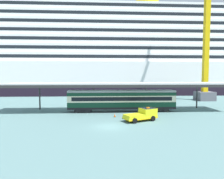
# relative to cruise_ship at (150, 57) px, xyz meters

# --- Properties ---
(ground_plane) EXTENTS (400.00, 400.00, 0.00)m
(ground_plane) POSITION_rel_cruise_ship_xyz_m (-18.86, -54.63, -14.24)
(ground_plane) COLOR slate
(cruise_ship) EXTENTS (179.33, 30.64, 41.96)m
(cruise_ship) POSITION_rel_cruise_ship_xyz_m (0.00, 0.00, 0.00)
(cruise_ship) COLOR black
(cruise_ship) RESTS_ON ground
(platform_canopy) EXTENTS (43.65, 6.46, 5.52)m
(platform_canopy) POSITION_rel_cruise_ship_xyz_m (-15.97, -43.15, -8.92)
(platform_canopy) COLOR #B9B9B9
(platform_canopy) RESTS_ON ground
(train_carriage) EXTENTS (20.23, 2.81, 4.11)m
(train_carriage) POSITION_rel_cruise_ship_xyz_m (-15.97, -43.54, -11.94)
(train_carriage) COLOR black
(train_carriage) RESTS_ON ground
(service_truck) EXTENTS (5.57, 3.99, 2.02)m
(service_truck) POSITION_rel_cruise_ship_xyz_m (-13.47, -51.32, -13.25)
(service_truck) COLOR yellow
(service_truck) RESTS_ON ground
(traffic_cone_near) EXTENTS (0.36, 0.36, 0.68)m
(traffic_cone_near) POSITION_rel_cruise_ship_xyz_m (-17.62, -48.49, -13.91)
(traffic_cone_near) COLOR black
(traffic_cone_near) RESTS_ON ground
(traffic_cone_mid) EXTENTS (0.36, 0.36, 0.72)m
(traffic_cone_mid) POSITION_rel_cruise_ship_xyz_m (-10.34, -47.99, -13.89)
(traffic_cone_mid) COLOR black
(traffic_cone_mid) RESTS_ON ground
(dockside_crane) EXTENTS (12.05, 4.40, 58.47)m
(dockside_crane) POSITION_rel_cruise_ship_xyz_m (9.21, -27.60, 3.26)
(dockside_crane) COLOR #595960
(dockside_crane) RESTS_ON ground
(quay_bollard) EXTENTS (0.48, 0.48, 0.96)m
(quay_bollard) POSITION_rel_cruise_ship_xyz_m (-12.48, -46.96, -13.72)
(quay_bollard) COLOR black
(quay_bollard) RESTS_ON ground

